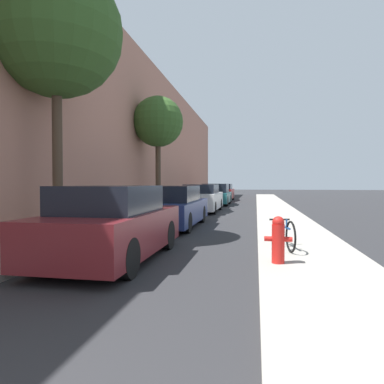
# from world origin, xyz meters

# --- Properties ---
(ground_plane) EXTENTS (120.00, 120.00, 0.00)m
(ground_plane) POSITION_xyz_m (0.00, 16.00, 0.00)
(ground_plane) COLOR #28282B
(sidewalk_left) EXTENTS (2.00, 52.00, 0.12)m
(sidewalk_left) POSITION_xyz_m (-2.90, 16.00, 0.06)
(sidewalk_left) COLOR #9E998E
(sidewalk_left) RESTS_ON ground
(sidewalk_right) EXTENTS (2.00, 52.00, 0.12)m
(sidewalk_right) POSITION_xyz_m (2.90, 16.00, 0.06)
(sidewalk_right) COLOR #9E998E
(sidewalk_right) RESTS_ON ground
(building_facade_left) EXTENTS (0.70, 52.00, 8.27)m
(building_facade_left) POSITION_xyz_m (-4.25, 16.00, 4.14)
(building_facade_left) COLOR tan
(building_facade_left) RESTS_ON ground
(parked_car_maroon) EXTENTS (1.74, 3.93, 1.44)m
(parked_car_maroon) POSITION_xyz_m (-0.87, 6.58, 0.68)
(parked_car_maroon) COLOR black
(parked_car_maroon) RESTS_ON ground
(parked_car_navy) EXTENTS (1.80, 4.54, 1.39)m
(parked_car_navy) POSITION_xyz_m (-0.95, 11.71, 0.66)
(parked_car_navy) COLOR black
(parked_car_navy) RESTS_ON ground
(parked_car_white) EXTENTS (1.73, 4.44, 1.41)m
(parked_car_white) POSITION_xyz_m (-0.88, 17.89, 0.68)
(parked_car_white) COLOR black
(parked_car_white) RESTS_ON ground
(parked_car_teal) EXTENTS (1.79, 4.09, 1.43)m
(parked_car_teal) POSITION_xyz_m (-0.79, 23.43, 0.67)
(parked_car_teal) COLOR black
(parked_car_teal) RESTS_ON ground
(parked_car_red) EXTENTS (1.81, 4.29, 1.40)m
(parked_car_red) POSITION_xyz_m (-0.96, 29.32, 0.68)
(parked_car_red) COLOR black
(parked_car_red) RESTS_ON ground
(street_tree_near) EXTENTS (3.33, 3.33, 6.87)m
(street_tree_near) POSITION_xyz_m (-3.12, 8.36, 5.31)
(street_tree_near) COLOR #4C3A2B
(street_tree_near) RESTS_ON sidewalk_left
(street_tree_far) EXTENTS (2.49, 2.49, 5.64)m
(street_tree_far) POSITION_xyz_m (-2.92, 16.85, 4.47)
(street_tree_far) COLOR #4C3A2B
(street_tree_far) RESTS_ON sidewalk_left
(fire_hydrant) EXTENTS (0.47, 0.22, 0.80)m
(fire_hydrant) POSITION_xyz_m (2.23, 6.38, 0.53)
(fire_hydrant) COLOR red
(fire_hydrant) RESTS_ON sidewalk_right
(bicycle) EXTENTS (0.46, 1.52, 0.63)m
(bicycle) POSITION_xyz_m (2.44, 7.79, 0.44)
(bicycle) COLOR black
(bicycle) RESTS_ON sidewalk_right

